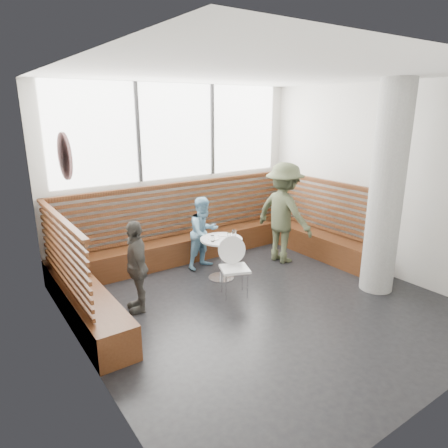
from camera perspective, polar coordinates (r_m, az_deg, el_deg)
room at (r=5.46m, az=5.99°, el=3.64°), size 5.00×5.00×3.20m
booth at (r=7.18m, az=-3.53°, el=-3.12°), size 5.00×2.50×1.44m
concrete_column at (r=6.46m, az=22.20°, el=4.47°), size 0.50×0.50×3.20m
wall_art at (r=4.57m, az=-21.81°, el=8.98°), size 0.03×0.50×0.50m
cafe_table at (r=6.65m, az=-0.39°, el=-3.73°), size 0.69×0.69×0.71m
cafe_chair at (r=6.10m, az=1.13°, el=-5.48°), size 0.43×0.42×0.90m
adult_man at (r=7.40m, az=8.54°, el=1.56°), size 0.84×1.28×1.85m
child_back at (r=7.09m, az=-2.89°, el=-1.27°), size 0.71×0.60×1.30m
child_left at (r=5.73m, az=-12.39°, el=-5.92°), size 0.50×0.83×1.32m
plate_near at (r=6.56m, az=-1.54°, el=-2.10°), size 0.19×0.19×0.01m
plate_far at (r=6.74m, az=-0.14°, el=-1.57°), size 0.18×0.18×0.01m
glass_left at (r=6.43m, az=-1.65°, el=-2.07°), size 0.06×0.06×0.10m
glass_mid at (r=6.55m, az=0.72°, el=-1.71°), size 0.06×0.06×0.10m
glass_right at (r=6.68m, az=1.46°, el=-1.31°), size 0.07×0.07×0.11m
menu_card at (r=6.48m, az=0.56°, el=-2.37°), size 0.22×0.18×0.00m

